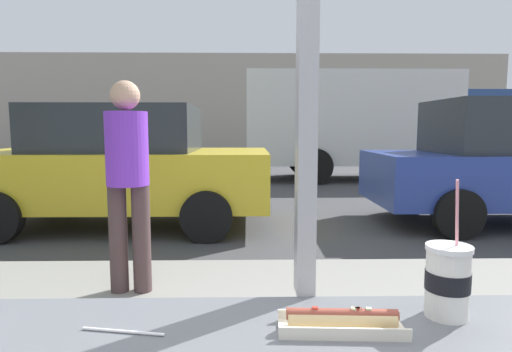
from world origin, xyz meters
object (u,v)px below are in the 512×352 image
soda_cup_left (448,280)px  hotdog_tray_far (342,321)px  parked_car_yellow (122,165)px  pedestrian (128,173)px  box_truck (374,122)px

soda_cup_left → hotdog_tray_far: (-0.27, -0.07, -0.07)m
parked_car_yellow → pedestrian: (0.87, -2.84, 0.19)m
soda_cup_left → box_truck: box_truck is taller
parked_car_yellow → box_truck: box_truck is taller
box_truck → hotdog_tray_far: bearing=-106.7°
hotdog_tray_far → parked_car_yellow: bearing=110.9°
pedestrian → parked_car_yellow: bearing=107.0°
soda_cup_left → parked_car_yellow: (-2.26, 5.14, -0.17)m
box_truck → parked_car_yellow: bearing=-133.3°
pedestrian → soda_cup_left: bearing=-59.0°
soda_cup_left → parked_car_yellow: 5.62m
hotdog_tray_far → box_truck: (3.23, 10.75, 0.59)m
soda_cup_left → box_truck: bearing=74.5°
hotdog_tray_far → soda_cup_left: bearing=14.6°
parked_car_yellow → box_truck: size_ratio=0.57×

